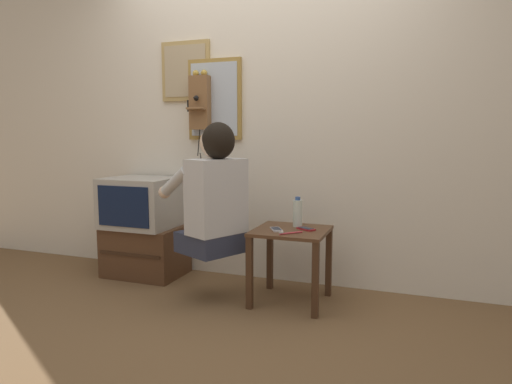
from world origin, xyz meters
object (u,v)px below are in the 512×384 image
person (214,193)px  water_bottle (298,213)px  television (141,202)px  cell_phone_held (276,229)px  toothbrush (289,233)px  wall_phone_antique (201,102)px  wall_mirror (215,99)px  cell_phone_spare (306,229)px  framed_picture (186,71)px

person → water_bottle: size_ratio=4.24×
television → cell_phone_held: size_ratio=3.97×
television → toothbrush: bearing=-13.4°
wall_phone_antique → water_bottle: size_ratio=4.03×
wall_mirror → toothbrush: wall_mirror is taller
wall_mirror → cell_phone_spare: bearing=-24.8°
cell_phone_held → cell_phone_spare: same height
cell_phone_held → television: bearing=137.6°
wall_phone_antique → cell_phone_spare: 1.34m
cell_phone_held → toothbrush: bearing=-66.9°
cell_phone_spare → person: bearing=138.8°
person → water_bottle: bearing=-35.4°
wall_phone_antique → wall_mirror: (0.10, 0.04, 0.02)m
television → framed_picture: size_ratio=1.16×
framed_picture → water_bottle: framed_picture is taller
person → toothbrush: person is taller
water_bottle → wall_phone_antique: bearing=162.8°
person → water_bottle: 0.59m
wall_phone_antique → water_bottle: (0.87, -0.27, -0.79)m
person → television: size_ratio=1.61×
wall_phone_antique → cell_phone_spare: wall_phone_antique is taller
wall_phone_antique → cell_phone_held: size_ratio=6.09×
cell_phone_held → water_bottle: size_ratio=0.66×
wall_phone_antique → cell_phone_held: 1.24m
television → cell_phone_spare: (1.39, -0.15, -0.09)m
person → toothbrush: 0.57m
framed_picture → cell_phone_spare: 1.62m
cell_phone_held → toothbrush: toothbrush is taller
water_bottle → cell_phone_spare: bearing=-45.5°
television → wall_phone_antique: size_ratio=0.65×
wall_phone_antique → cell_phone_spare: bearing=-20.3°
television → cell_phone_held: 1.24m
cell_phone_held → water_bottle: bearing=27.2°
television → cell_phone_held: television is taller
person → toothbrush: bearing=-60.8°
television → toothbrush: (1.32, -0.31, -0.09)m
wall_phone_antique → toothbrush: 1.34m
framed_picture → cell_phone_held: size_ratio=3.42×
wall_mirror → water_bottle: wall_mirror is taller
television → wall_mirror: (0.55, 0.24, 0.81)m
television → wall_mirror: bearing=23.6°
wall_phone_antique → framed_picture: framed_picture is taller
cell_phone_held → toothbrush: 0.14m
toothbrush → person: bearing=48.0°
water_bottle → person: bearing=-151.7°
television → wall_mirror: 1.01m
person → wall_mirror: bearing=50.3°
wall_mirror → water_bottle: bearing=-22.0°
person → wall_mirror: 0.91m
wall_mirror → framed_picture: bearing=179.3°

